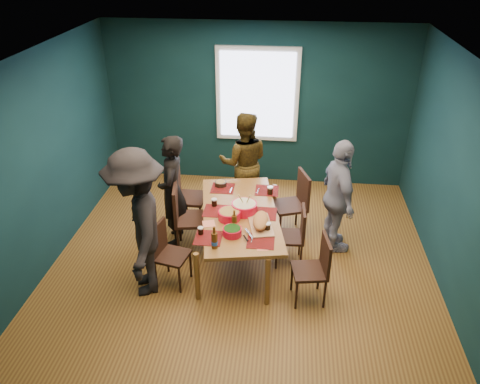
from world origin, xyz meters
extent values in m
cube|color=olive|center=(0.00, 0.00, -0.01)|extent=(5.00, 5.00, 0.01)
cube|color=beige|center=(0.00, 0.00, 2.70)|extent=(5.00, 5.00, 0.01)
cube|color=#103235|center=(-2.50, 0.00, 1.35)|extent=(0.01, 5.00, 2.70)
cube|color=#103235|center=(2.50, 0.00, 1.35)|extent=(0.01, 5.00, 2.70)
cube|color=#103235|center=(0.00, 2.50, 1.35)|extent=(5.00, 0.01, 2.70)
cube|color=#103235|center=(0.00, -2.50, 1.35)|extent=(5.00, 0.01, 2.70)
cube|color=white|center=(0.00, 2.47, 1.55)|extent=(1.35, 0.06, 1.55)
cube|color=olive|center=(-0.04, 0.17, 0.69)|extent=(1.27, 2.02, 0.05)
cylinder|color=olive|center=(-0.45, -0.69, 0.33)|extent=(0.07, 0.07, 0.67)
cylinder|color=olive|center=(0.38, -0.69, 0.33)|extent=(0.07, 0.07, 0.67)
cylinder|color=olive|center=(-0.45, 1.04, 0.33)|extent=(0.07, 0.07, 0.67)
cylinder|color=olive|center=(0.38, 1.04, 0.33)|extent=(0.07, 0.07, 0.67)
cube|color=black|center=(-0.85, 0.88, 0.47)|extent=(0.45, 0.45, 0.04)
cube|color=black|center=(-1.05, 0.88, 0.74)|extent=(0.05, 0.44, 0.48)
cylinder|color=black|center=(-1.04, 0.69, 0.23)|extent=(0.03, 0.03, 0.45)
cylinder|color=black|center=(-0.66, 0.68, 0.23)|extent=(0.03, 0.03, 0.45)
cylinder|color=black|center=(-1.03, 1.07, 0.23)|extent=(0.03, 0.03, 0.45)
cylinder|color=black|center=(-0.66, 1.06, 0.23)|extent=(0.03, 0.03, 0.45)
cube|color=black|center=(-0.70, 0.31, 0.48)|extent=(0.51, 0.51, 0.04)
cube|color=black|center=(-0.90, 0.28, 0.74)|extent=(0.11, 0.45, 0.49)
cylinder|color=black|center=(-0.86, 0.09, 0.23)|extent=(0.03, 0.03, 0.46)
cylinder|color=black|center=(-0.48, 0.15, 0.23)|extent=(0.03, 0.03, 0.46)
cylinder|color=black|center=(-0.92, 0.47, 0.23)|extent=(0.03, 0.03, 0.46)
cylinder|color=black|center=(-0.55, 0.53, 0.23)|extent=(0.03, 0.03, 0.46)
cube|color=black|center=(-0.81, -0.42, 0.40)|extent=(0.45, 0.45, 0.04)
cube|color=black|center=(-0.97, -0.39, 0.63)|extent=(0.12, 0.37, 0.41)
cylinder|color=black|center=(-1.00, -0.54, 0.19)|extent=(0.03, 0.03, 0.38)
cylinder|color=black|center=(-0.69, -0.62, 0.19)|extent=(0.03, 0.03, 0.38)
cylinder|color=black|center=(-0.93, -0.23, 0.19)|extent=(0.03, 0.03, 0.38)
cylinder|color=black|center=(-0.61, -0.30, 0.19)|extent=(0.03, 0.03, 0.38)
cube|color=black|center=(0.60, 0.82, 0.46)|extent=(0.55, 0.55, 0.04)
cube|color=black|center=(0.79, 0.89, 0.72)|extent=(0.18, 0.42, 0.48)
cylinder|color=black|center=(0.49, 0.59, 0.22)|extent=(0.03, 0.03, 0.44)
cylinder|color=black|center=(0.84, 0.71, 0.22)|extent=(0.03, 0.03, 0.44)
cylinder|color=black|center=(0.36, 0.94, 0.22)|extent=(0.03, 0.03, 0.44)
cylinder|color=black|center=(0.72, 1.06, 0.22)|extent=(0.03, 0.03, 0.44)
cube|color=black|center=(0.61, 0.15, 0.40)|extent=(0.39, 0.39, 0.04)
cube|color=black|center=(0.78, 0.16, 0.62)|extent=(0.05, 0.37, 0.41)
cylinder|color=black|center=(0.46, -0.02, 0.19)|extent=(0.03, 0.03, 0.38)
cylinder|color=black|center=(0.78, 0.00, 0.19)|extent=(0.03, 0.03, 0.38)
cylinder|color=black|center=(0.45, 0.30, 0.19)|extent=(0.03, 0.03, 0.38)
cylinder|color=black|center=(0.76, 0.31, 0.19)|extent=(0.03, 0.03, 0.38)
cube|color=black|center=(0.86, -0.55, 0.41)|extent=(0.45, 0.45, 0.04)
cube|color=black|center=(1.03, -0.52, 0.64)|extent=(0.10, 0.39, 0.42)
cylinder|color=black|center=(0.72, -0.74, 0.20)|extent=(0.03, 0.03, 0.40)
cylinder|color=black|center=(1.05, -0.69, 0.20)|extent=(0.03, 0.03, 0.40)
cylinder|color=black|center=(0.66, -0.42, 0.20)|extent=(0.03, 0.03, 0.40)
cylinder|color=black|center=(0.99, -0.36, 0.20)|extent=(0.03, 0.03, 0.40)
imported|color=black|center=(-1.00, 0.49, 0.80)|extent=(0.43, 0.61, 1.59)
imported|color=black|center=(-0.12, 1.48, 0.80)|extent=(0.83, 0.68, 1.59)
imported|color=white|center=(1.23, 0.55, 0.80)|extent=(0.62, 1.01, 1.61)
imported|color=black|center=(-1.14, -0.56, 0.93)|extent=(1.03, 1.36, 1.86)
cylinder|color=red|center=(-0.15, 0.01, 0.77)|extent=(0.28, 0.28, 0.11)
cylinder|color=#599937|center=(-0.15, 0.01, 0.82)|extent=(0.25, 0.25, 0.02)
cylinder|color=red|center=(0.02, 0.18, 0.78)|extent=(0.33, 0.33, 0.13)
cylinder|color=beige|center=(0.02, 0.18, 0.84)|extent=(0.29, 0.29, 0.02)
cylinder|color=#D0BB74|center=(0.06, 0.18, 0.89)|extent=(0.10, 0.18, 0.26)
cylinder|color=#D0BB74|center=(-0.01, 0.18, 0.89)|extent=(0.08, 0.19, 0.26)
cylinder|color=red|center=(-0.07, -0.34, 0.76)|extent=(0.23, 0.23, 0.10)
cylinder|color=#194210|center=(-0.07, -0.34, 0.81)|extent=(0.20, 0.20, 0.02)
cube|color=tan|center=(0.25, -0.12, 0.73)|extent=(0.37, 0.57, 0.02)
ellipsoid|color=#BF7D44|center=(0.25, -0.12, 0.80)|extent=(0.28, 0.45, 0.12)
cube|color=#AFAFB6|center=(0.13, -0.33, 0.74)|extent=(0.12, 0.20, 0.00)
cylinder|color=black|center=(0.10, -0.44, 0.75)|extent=(0.07, 0.11, 0.02)
sphere|color=#155A14|center=(0.25, -0.23, 0.80)|extent=(0.04, 0.04, 0.04)
sphere|color=#155A14|center=(0.25, -0.12, 0.80)|extent=(0.04, 0.04, 0.04)
sphere|color=#155A14|center=(0.25, 0.00, 0.80)|extent=(0.04, 0.04, 0.04)
cylinder|color=black|center=(-0.39, 0.86, 0.75)|extent=(0.17, 0.17, 0.07)
cylinder|color=#599937|center=(-0.39, 0.86, 0.78)|extent=(0.14, 0.14, 0.02)
cylinder|color=#4C2A0D|center=(-0.24, -0.62, 0.82)|extent=(0.07, 0.07, 0.20)
cylinder|color=#4C2A0D|center=(-0.24, -0.62, 0.96)|extent=(0.03, 0.03, 0.08)
cylinder|color=#194FB5|center=(-0.24, -0.62, 0.78)|extent=(0.08, 0.08, 0.05)
cylinder|color=#4C2A0D|center=(-0.06, -0.20, 0.81)|extent=(0.06, 0.06, 0.18)
cylinder|color=#4C2A0D|center=(-0.06, -0.20, 0.93)|extent=(0.03, 0.03, 0.07)
cylinder|color=black|center=(-0.45, -0.37, 0.76)|extent=(0.06, 0.06, 0.09)
cylinder|color=silver|center=(-0.45, -0.37, 0.80)|extent=(0.07, 0.07, 0.01)
cylinder|color=black|center=(0.34, -0.20, 0.77)|extent=(0.07, 0.07, 0.10)
cylinder|color=silver|center=(0.34, -0.20, 0.81)|extent=(0.07, 0.07, 0.02)
cylinder|color=black|center=(0.32, 0.69, 0.77)|extent=(0.08, 0.08, 0.11)
cylinder|color=silver|center=(0.32, 0.69, 0.82)|extent=(0.08, 0.08, 0.02)
cylinder|color=black|center=(-0.39, 0.30, 0.77)|extent=(0.07, 0.07, 0.10)
cylinder|color=silver|center=(-0.39, 0.30, 0.81)|extent=(0.08, 0.08, 0.02)
cube|color=#EE8264|center=(0.28, 0.20, 0.72)|extent=(0.14, 0.14, 0.00)
cube|color=#EE8264|center=(-0.39, -0.14, 0.72)|extent=(0.19, 0.19, 0.00)
cube|color=#EE8264|center=(0.30, -0.56, 0.72)|extent=(0.15, 0.15, 0.00)
camera|label=1|loc=(0.51, -4.92, 3.89)|focal=35.00mm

